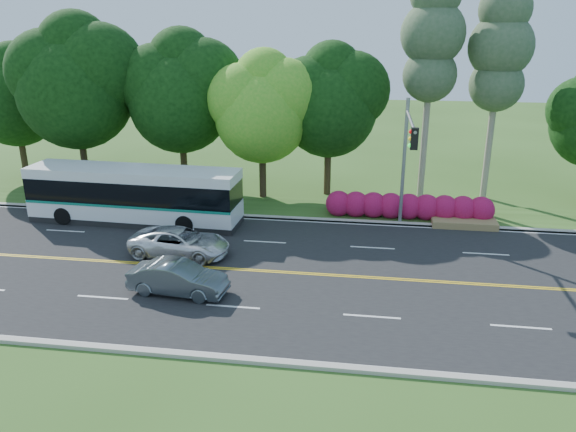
# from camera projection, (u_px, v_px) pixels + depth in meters

# --- Properties ---
(ground) EXTENTS (120.00, 120.00, 0.00)m
(ground) POSITION_uv_depth(u_px,v_px,m) (262.00, 271.00, 25.58)
(ground) COLOR #2F501A
(ground) RESTS_ON ground
(road) EXTENTS (60.00, 14.00, 0.02)m
(road) POSITION_uv_depth(u_px,v_px,m) (262.00, 271.00, 25.57)
(road) COLOR black
(road) RESTS_ON ground
(curb_north) EXTENTS (60.00, 0.30, 0.15)m
(curb_north) POSITION_uv_depth(u_px,v_px,m) (285.00, 218.00, 32.23)
(curb_north) COLOR #AAA69A
(curb_north) RESTS_ON ground
(curb_south) EXTENTS (60.00, 0.30, 0.15)m
(curb_south) POSITION_uv_depth(u_px,v_px,m) (222.00, 358.00, 18.87)
(curb_south) COLOR #AAA69A
(curb_south) RESTS_ON ground
(grass_verge) EXTENTS (60.00, 4.00, 0.10)m
(grass_verge) POSITION_uv_depth(u_px,v_px,m) (289.00, 208.00, 33.97)
(grass_verge) COLOR #2F501A
(grass_verge) RESTS_ON ground
(lane_markings) EXTENTS (57.60, 13.82, 0.00)m
(lane_markings) POSITION_uv_depth(u_px,v_px,m) (260.00, 271.00, 25.58)
(lane_markings) COLOR gold
(lane_markings) RESTS_ON road
(tree_row) EXTENTS (44.70, 9.10, 13.84)m
(tree_row) POSITION_uv_depth(u_px,v_px,m) (216.00, 89.00, 35.38)
(tree_row) COLOR #2F2315
(tree_row) RESTS_ON ground
(bougainvillea_hedge) EXTENTS (9.50, 2.25, 1.50)m
(bougainvillea_hedge) POSITION_uv_depth(u_px,v_px,m) (412.00, 208.00, 31.98)
(bougainvillea_hedge) COLOR #A10D3A
(bougainvillea_hedge) RESTS_ON ground
(traffic_signal) EXTENTS (0.42, 6.10, 7.00)m
(traffic_signal) POSITION_uv_depth(u_px,v_px,m) (407.00, 149.00, 28.20)
(traffic_signal) COLOR gray
(traffic_signal) RESTS_ON ground
(transit_bus) EXTENTS (11.98, 3.08, 3.11)m
(transit_bus) POSITION_uv_depth(u_px,v_px,m) (134.00, 196.00, 31.31)
(transit_bus) COLOR white
(transit_bus) RESTS_ON road
(sedan) EXTENTS (4.25, 1.87, 1.36)m
(sedan) POSITION_uv_depth(u_px,v_px,m) (178.00, 278.00, 23.26)
(sedan) COLOR slate
(sedan) RESTS_ON road
(suv) EXTENTS (4.97, 2.58, 1.34)m
(suv) POSITION_uv_depth(u_px,v_px,m) (180.00, 242.00, 27.06)
(suv) COLOR white
(suv) RESTS_ON road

